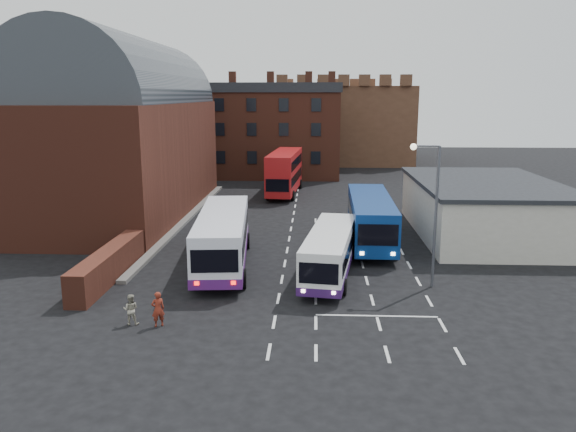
{
  "coord_description": "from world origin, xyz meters",
  "views": [
    {
      "loc": [
        1.86,
        -29.2,
        10.67
      ],
      "look_at": [
        0.0,
        10.0,
        2.2
      ],
      "focal_mm": 35.0,
      "sensor_mm": 36.0,
      "label": 1
    }
  ],
  "objects_px": {
    "bus_white_inbound": "(330,249)",
    "bus_red_double": "(285,172)",
    "street_lamp": "(431,202)",
    "pedestrian_red": "(158,309)",
    "bus_white_outbound": "(223,235)",
    "bus_blue": "(371,216)",
    "pedestrian_beige": "(131,309)"
  },
  "relations": [
    {
      "from": "bus_white_outbound",
      "to": "pedestrian_red",
      "type": "height_order",
      "value": "bus_white_outbound"
    },
    {
      "from": "bus_white_inbound",
      "to": "bus_white_outbound",
      "type": "bearing_deg",
      "value": -6.79
    },
    {
      "from": "street_lamp",
      "to": "pedestrian_red",
      "type": "xyz_separation_m",
      "value": [
        -13.73,
        -6.24,
        -4.04
      ]
    },
    {
      "from": "street_lamp",
      "to": "bus_blue",
      "type": "bearing_deg",
      "value": 103.55
    },
    {
      "from": "bus_white_inbound",
      "to": "street_lamp",
      "type": "height_order",
      "value": "street_lamp"
    },
    {
      "from": "bus_blue",
      "to": "pedestrian_beige",
      "type": "height_order",
      "value": "bus_blue"
    },
    {
      "from": "bus_red_double",
      "to": "street_lamp",
      "type": "bearing_deg",
      "value": 112.08
    },
    {
      "from": "bus_blue",
      "to": "street_lamp",
      "type": "relative_size",
      "value": 1.55
    },
    {
      "from": "bus_blue",
      "to": "bus_white_inbound",
      "type": "bearing_deg",
      "value": 69.4
    },
    {
      "from": "bus_white_outbound",
      "to": "bus_white_inbound",
      "type": "height_order",
      "value": "bus_white_outbound"
    },
    {
      "from": "street_lamp",
      "to": "bus_white_outbound",
      "type": "bearing_deg",
      "value": 163.91
    },
    {
      "from": "street_lamp",
      "to": "pedestrian_red",
      "type": "bearing_deg",
      "value": -155.56
    },
    {
      "from": "bus_white_inbound",
      "to": "street_lamp",
      "type": "bearing_deg",
      "value": 170.29
    },
    {
      "from": "bus_white_outbound",
      "to": "street_lamp",
      "type": "height_order",
      "value": "street_lamp"
    },
    {
      "from": "bus_white_inbound",
      "to": "bus_red_double",
      "type": "bearing_deg",
      "value": -73.52
    },
    {
      "from": "bus_red_double",
      "to": "street_lamp",
      "type": "xyz_separation_m",
      "value": [
        9.7,
        -29.96,
        2.42
      ]
    },
    {
      "from": "bus_blue",
      "to": "street_lamp",
      "type": "height_order",
      "value": "street_lamp"
    },
    {
      "from": "bus_white_inbound",
      "to": "street_lamp",
      "type": "distance_m",
      "value": 6.61
    },
    {
      "from": "bus_white_inbound",
      "to": "pedestrian_red",
      "type": "distance_m",
      "value": 11.51
    },
    {
      "from": "pedestrian_red",
      "to": "street_lamp",
      "type": "bearing_deg",
      "value": 175.48
    },
    {
      "from": "bus_blue",
      "to": "bus_red_double",
      "type": "bearing_deg",
      "value": -68.75
    },
    {
      "from": "pedestrian_beige",
      "to": "pedestrian_red",
      "type": "bearing_deg",
      "value": 169.2
    },
    {
      "from": "bus_white_outbound",
      "to": "bus_red_double",
      "type": "distance_m",
      "value": 26.56
    },
    {
      "from": "street_lamp",
      "to": "pedestrian_red",
      "type": "relative_size",
      "value": 4.76
    },
    {
      "from": "bus_blue",
      "to": "pedestrian_red",
      "type": "xyz_separation_m",
      "value": [
        -11.41,
        -15.85,
        -1.16
      ]
    },
    {
      "from": "bus_white_inbound",
      "to": "bus_blue",
      "type": "relative_size",
      "value": 0.83
    },
    {
      "from": "pedestrian_red",
      "to": "bus_red_double",
      "type": "bearing_deg",
      "value": -125.31
    },
    {
      "from": "bus_white_inbound",
      "to": "bus_red_double",
      "type": "height_order",
      "value": "bus_red_double"
    },
    {
      "from": "bus_white_outbound",
      "to": "bus_blue",
      "type": "bearing_deg",
      "value": 26.27
    },
    {
      "from": "bus_blue",
      "to": "bus_white_outbound",
      "type": "bearing_deg",
      "value": 32.88
    },
    {
      "from": "bus_white_outbound",
      "to": "pedestrian_beige",
      "type": "height_order",
      "value": "bus_white_outbound"
    },
    {
      "from": "bus_blue",
      "to": "pedestrian_red",
      "type": "bearing_deg",
      "value": 55.56
    }
  ]
}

